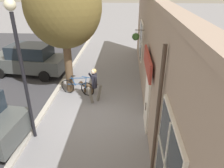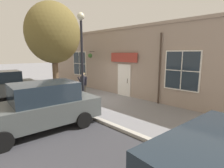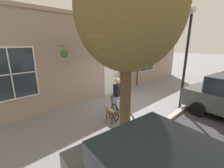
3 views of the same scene
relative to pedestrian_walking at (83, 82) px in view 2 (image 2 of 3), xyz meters
name	(u,v)px [view 2 (image 2 of 3)]	position (x,y,z in m)	size (l,w,h in m)	color
ground_plane	(93,100)	(0.01, 0.99, -0.96)	(90.00, 90.00, 0.00)	gray
storefront_facade	(119,62)	(-2.33, 1.00, 1.30)	(0.95, 18.00, 4.49)	gray
pedestrian_walking	(83,82)	(0.00, 0.00, 0.00)	(0.67, 0.55, 1.61)	#6B665B
dog_on_leash	(70,90)	(0.48, -0.81, -0.55)	(1.01, 0.34, 0.63)	brown
street_tree_by_curb	(53,35)	(1.37, -1.08, 2.95)	(3.30, 2.97, 5.84)	brown
leaning_bicycle	(65,92)	(0.93, -0.68, -0.58)	(1.69, 0.50, 1.00)	black
parked_car_mid_block	(41,106)	(4.02, 3.00, -0.08)	(4.45, 2.26, 1.75)	#474C4C
street_lamp	(82,49)	(1.80, 2.52, 2.07)	(0.32, 0.32, 4.59)	black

